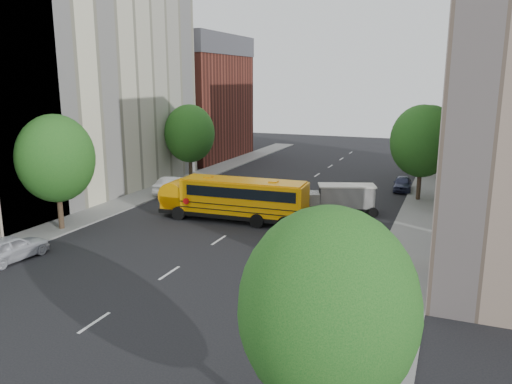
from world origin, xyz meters
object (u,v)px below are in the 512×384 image
Objects in this scene: parked_car_0 at (11,248)px; parked_car_1 at (175,185)px; street_tree_1 at (56,159)px; street_tree_2 at (190,134)px; street_tree_3 at (328,309)px; parked_car_4 at (402,183)px; parked_car_3 at (348,258)px; street_tree_4 at (422,141)px; safari_truck at (341,198)px; street_tree_5 at (430,132)px; school_bus at (233,197)px.

parked_car_1 reaches higher than parked_car_0.
street_tree_2 is at bearing 90.00° from street_tree_1.
parked_car_4 is at bearing 92.69° from street_tree_3.
parked_car_3 is 21.90m from parked_car_4.
parked_car_4 is at bearing -119.47° from parked_car_0.
parked_car_0 is at bearing -160.37° from parked_car_3.
safari_truck is at bearing -128.09° from street_tree_4.
street_tree_4 is 1.08× the size of street_tree_5.
street_tree_5 is (-0.00, 12.00, -0.37)m from street_tree_4.
street_tree_5 is 41.32m from parked_car_0.
safari_truck reaches higher than parked_car_3.
street_tree_1 is at bearing 147.53° from street_tree_3.
street_tree_1 reaches higher than parked_car_3.
street_tree_3 is 35.82m from parked_car_4.
street_tree_3 is (22.00, -14.00, -0.50)m from street_tree_1.
street_tree_3 is 26.08m from safari_truck.
street_tree_3 is 24.05m from school_bus.
street_tree_2 is 1.03× the size of street_tree_5.
street_tree_5 is at bearing 90.00° from street_tree_3.
street_tree_4 is at bearing -90.00° from street_tree_5.
parked_car_3 is at bearing 99.13° from street_tree_3.
parked_car_0 is (-15.11, -17.10, -0.45)m from safari_truck.
street_tree_1 is 1.63× the size of parked_car_1.
parked_car_1 is at bearing -84.31° from parked_car_0.
street_tree_1 is 1.41× the size of safari_truck.
street_tree_2 is at bearing -81.13° from parked_car_0.
street_tree_2 is 15.40m from school_bus.
school_bus reaches higher than safari_truck.
street_tree_3 reaches higher than school_bus.
street_tree_2 is 1.95× the size of parked_car_4.
parked_car_0 is at bearing -85.98° from street_tree_2.
school_bus reaches higher than parked_car_1.
street_tree_1 is 28.43m from street_tree_4.
parked_car_4 is (20.33, 3.58, -4.15)m from street_tree_2.
street_tree_4 is 21.73m from parked_car_1.
street_tree_1 is 18.00m from street_tree_2.
parked_car_3 is (18.13, 5.44, 0.03)m from parked_car_0.
parked_car_1 is 0.90× the size of parked_car_3.
street_tree_3 is at bearing -55.49° from street_tree_2.
street_tree_5 is 26.52m from school_bus.
parked_car_1 is (-20.60, 26.57, -3.66)m from street_tree_3.
school_bus is 2.84× the size of parked_car_4.
street_tree_3 is at bearing -97.72° from safari_truck.
school_bus is at bearing -128.82° from parked_car_4.
street_tree_2 is at bearing -173.95° from parked_car_4.
street_tree_1 is at bearing -137.24° from parked_car_4.
safari_truck is 1.27× the size of parked_car_0.
street_tree_3 is 1.47× the size of parked_car_1.
safari_truck is (-5.22, -18.65, -3.50)m from street_tree_5.
parked_car_1 is 1.22× the size of parked_car_4.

